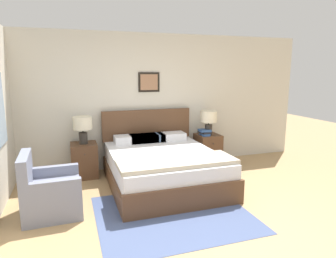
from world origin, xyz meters
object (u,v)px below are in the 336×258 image
Objects in this scene: bed at (163,166)px; nightstand_by_door at (208,149)px; table_lamp_near_window at (83,125)px; table_lamp_by_door at (209,118)px; nightstand_near_window at (84,160)px; armchair at (49,194)px.

nightstand_by_door is at bearing 33.30° from bed.
table_lamp_near_window is at bearing 147.48° from bed.
nightstand_near_window is at bearing 179.40° from table_lamp_by_door.
nightstand_near_window is at bearing 157.47° from armchair.
bed is 1.47m from nightstand_near_window.
table_lamp_by_door is at bearing 0.00° from table_lamp_near_window.
table_lamp_near_window is at bearing 180.00° from table_lamp_by_door.
nightstand_by_door is (2.98, 1.37, 0.02)m from armchair.
table_lamp_by_door is at bearing -107.20° from nightstand_by_door.
armchair is at bearing -162.23° from bed.
armchair is at bearing -110.98° from nightstand_near_window.
nightstand_by_door is at bearing 0.60° from table_lamp_near_window.
nightstand_by_door is 1.26× the size of table_lamp_by_door.
nightstand_by_door is at bearing 0.00° from nightstand_near_window.
table_lamp_near_window is (0.00, -0.03, 0.64)m from nightstand_near_window.
bed is 3.50× the size of nightstand_by_door.
nightstand_near_window is at bearing 146.64° from bed.
nightstand_by_door is 0.64m from table_lamp_by_door.
bed is 1.84m from armchair.
table_lamp_by_door is at bearing 112.76° from armchair.
bed is 1.58m from table_lamp_near_window.
table_lamp_near_window reaches higher than nightstand_by_door.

